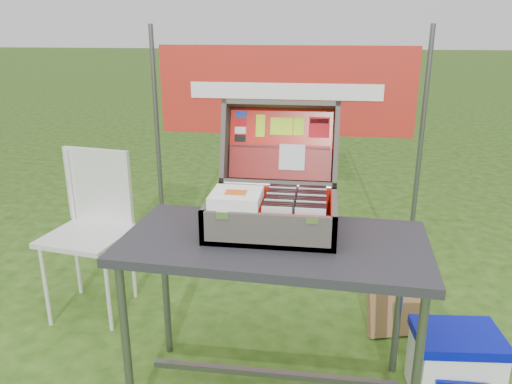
# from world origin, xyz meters

# --- Properties ---
(ground) EXTENTS (80.00, 80.00, 0.00)m
(ground) POSITION_xyz_m (0.00, 0.00, 0.00)
(ground) COLOR #234610
(ground) RESTS_ON ground
(table) EXTENTS (1.34, 0.72, 0.82)m
(table) POSITION_xyz_m (0.06, -0.09, 0.41)
(table) COLOR #252428
(table) RESTS_ON ground
(table_top) EXTENTS (1.34, 0.72, 0.04)m
(table_top) POSITION_xyz_m (0.06, -0.09, 0.80)
(table_top) COLOR #252428
(table_top) RESTS_ON ground
(table_leg_fl) EXTENTS (0.04, 0.04, 0.78)m
(table_leg_fl) POSITION_xyz_m (-0.53, -0.36, 0.39)
(table_leg_fl) COLOR #59595B
(table_leg_fl) RESTS_ON ground
(table_leg_fr) EXTENTS (0.04, 0.04, 0.78)m
(table_leg_fr) POSITION_xyz_m (0.65, -0.36, 0.39)
(table_leg_fr) COLOR #59595B
(table_leg_fr) RESTS_ON ground
(table_leg_bl) EXTENTS (0.04, 0.04, 0.78)m
(table_leg_bl) POSITION_xyz_m (-0.53, 0.18, 0.39)
(table_leg_bl) COLOR #59595B
(table_leg_bl) RESTS_ON ground
(table_leg_br) EXTENTS (0.04, 0.04, 0.78)m
(table_leg_br) POSITION_xyz_m (0.65, 0.18, 0.39)
(table_leg_br) COLOR #59595B
(table_leg_br) RESTS_ON ground
(table_brace) EXTENTS (1.16, 0.03, 0.03)m
(table_brace) POSITION_xyz_m (0.06, -0.09, 0.12)
(table_brace) COLOR #59595B
(table_brace) RESTS_ON ground
(suitcase) EXTENTS (0.56, 0.56, 0.52)m
(suitcase) POSITION_xyz_m (0.04, 0.05, 1.07)
(suitcase) COLOR #524C45
(suitcase) RESTS_ON table
(suitcase_base_bottom) EXTENTS (0.56, 0.40, 0.02)m
(suitcase_base_bottom) POSITION_xyz_m (0.04, -0.01, 0.83)
(suitcase_base_bottom) COLOR #524C45
(suitcase_base_bottom) RESTS_ON table_top
(suitcase_base_wall_front) EXTENTS (0.56, 0.02, 0.15)m
(suitcase_base_wall_front) POSITION_xyz_m (0.04, -0.20, 0.89)
(suitcase_base_wall_front) COLOR #524C45
(suitcase_base_wall_front) RESTS_ON table_top
(suitcase_base_wall_back) EXTENTS (0.56, 0.02, 0.15)m
(suitcase_base_wall_back) POSITION_xyz_m (0.04, 0.18, 0.89)
(suitcase_base_wall_back) COLOR #524C45
(suitcase_base_wall_back) RESTS_ON table_top
(suitcase_base_wall_left) EXTENTS (0.02, 0.40, 0.15)m
(suitcase_base_wall_left) POSITION_xyz_m (-0.23, -0.01, 0.89)
(suitcase_base_wall_left) COLOR #524C45
(suitcase_base_wall_left) RESTS_ON table_top
(suitcase_base_wall_right) EXTENTS (0.02, 0.40, 0.15)m
(suitcase_base_wall_right) POSITION_xyz_m (0.31, -0.01, 0.89)
(suitcase_base_wall_right) COLOR #524C45
(suitcase_base_wall_right) RESTS_ON table_top
(suitcase_liner_floor) EXTENTS (0.52, 0.36, 0.01)m
(suitcase_liner_floor) POSITION_xyz_m (0.04, -0.01, 0.84)
(suitcase_liner_floor) COLOR red
(suitcase_liner_floor) RESTS_ON suitcase_base_bottom
(suitcase_latch_left) EXTENTS (0.05, 0.01, 0.03)m
(suitcase_latch_left) POSITION_xyz_m (-0.14, -0.21, 0.96)
(suitcase_latch_left) COLOR silver
(suitcase_latch_left) RESTS_ON suitcase_base_wall_front
(suitcase_latch_right) EXTENTS (0.05, 0.01, 0.03)m
(suitcase_latch_right) POSITION_xyz_m (0.22, -0.21, 0.96)
(suitcase_latch_right) COLOR silver
(suitcase_latch_right) RESTS_ON suitcase_base_wall_front
(suitcase_hinge) EXTENTS (0.51, 0.02, 0.02)m
(suitcase_hinge) POSITION_xyz_m (0.04, 0.19, 0.97)
(suitcase_hinge) COLOR silver
(suitcase_hinge) RESTS_ON suitcase_base_wall_back
(suitcase_lid_back) EXTENTS (0.56, 0.13, 0.39)m
(suitcase_lid_back) POSITION_xyz_m (0.04, 0.38, 1.12)
(suitcase_lid_back) COLOR #524C45
(suitcase_lid_back) RESTS_ON suitcase_base_wall_back
(suitcase_lid_rim_far) EXTENTS (0.56, 0.15, 0.06)m
(suitcase_lid_rim_far) POSITION_xyz_m (0.04, 0.38, 1.32)
(suitcase_lid_rim_far) COLOR #524C45
(suitcase_lid_rim_far) RESTS_ON suitcase_lid_back
(suitcase_lid_rim_near) EXTENTS (0.56, 0.15, 0.06)m
(suitcase_lid_rim_near) POSITION_xyz_m (0.04, 0.27, 0.96)
(suitcase_lid_rim_near) COLOR #524C45
(suitcase_lid_rim_near) RESTS_ON suitcase_lid_back
(suitcase_lid_rim_left) EXTENTS (0.02, 0.26, 0.43)m
(suitcase_lid_rim_left) POSITION_xyz_m (-0.23, 0.32, 1.14)
(suitcase_lid_rim_left) COLOR #524C45
(suitcase_lid_rim_left) RESTS_ON suitcase_lid_back
(suitcase_lid_rim_right) EXTENTS (0.02, 0.26, 0.43)m
(suitcase_lid_rim_right) POSITION_xyz_m (0.31, 0.32, 1.14)
(suitcase_lid_rim_right) COLOR #524C45
(suitcase_lid_rim_right) RESTS_ON suitcase_lid_back
(suitcase_lid_liner) EXTENTS (0.51, 0.10, 0.34)m
(suitcase_lid_liner) POSITION_xyz_m (0.04, 0.37, 1.12)
(suitcase_lid_liner) COLOR red
(suitcase_lid_liner) RESTS_ON suitcase_lid_back
(suitcase_liner_wall_front) EXTENTS (0.52, 0.01, 0.13)m
(suitcase_liner_wall_front) POSITION_xyz_m (0.04, -0.18, 0.90)
(suitcase_liner_wall_front) COLOR red
(suitcase_liner_wall_front) RESTS_ON suitcase_base_bottom
(suitcase_liner_wall_back) EXTENTS (0.52, 0.01, 0.13)m
(suitcase_liner_wall_back) POSITION_xyz_m (0.04, 0.17, 0.90)
(suitcase_liner_wall_back) COLOR red
(suitcase_liner_wall_back) RESTS_ON suitcase_base_bottom
(suitcase_liner_wall_left) EXTENTS (0.01, 0.36, 0.13)m
(suitcase_liner_wall_left) POSITION_xyz_m (-0.21, -0.01, 0.90)
(suitcase_liner_wall_left) COLOR red
(suitcase_liner_wall_left) RESTS_ON suitcase_base_bottom
(suitcase_liner_wall_right) EXTENTS (0.01, 0.36, 0.13)m
(suitcase_liner_wall_right) POSITION_xyz_m (0.30, -0.01, 0.90)
(suitcase_liner_wall_right) COLOR red
(suitcase_liner_wall_right) RESTS_ON suitcase_base_bottom
(suitcase_lid_pocket) EXTENTS (0.50, 0.08, 0.16)m
(suitcase_lid_pocket) POSITION_xyz_m (0.04, 0.33, 1.04)
(suitcase_lid_pocket) COLOR maroon
(suitcase_lid_pocket) RESTS_ON suitcase_lid_liner
(suitcase_pocket_edge) EXTENTS (0.49, 0.02, 0.02)m
(suitcase_pocket_edge) POSITION_xyz_m (0.04, 0.34, 1.12)
(suitcase_pocket_edge) COLOR maroon
(suitcase_pocket_edge) RESTS_ON suitcase_lid_pocket
(suitcase_pocket_cd) EXTENTS (0.13, 0.04, 0.12)m
(suitcase_pocket_cd) POSITION_xyz_m (0.10, 0.32, 1.07)
(suitcase_pocket_cd) COLOR silver
(suitcase_pocket_cd) RESTS_ON suitcase_lid_pocket
(lid_sticker_cc_a) EXTENTS (0.06, 0.01, 0.03)m
(lid_sticker_cc_a) POSITION_xyz_m (-0.16, 0.41, 1.26)
(lid_sticker_cc_a) COLOR #1933B2
(lid_sticker_cc_a) RESTS_ON suitcase_lid_liner
(lid_sticker_cc_b) EXTENTS (0.06, 0.01, 0.03)m
(lid_sticker_cc_b) POSITION_xyz_m (-0.16, 0.39, 1.23)
(lid_sticker_cc_b) COLOR red
(lid_sticker_cc_b) RESTS_ON suitcase_lid_liner
(lid_sticker_cc_c) EXTENTS (0.06, 0.01, 0.03)m
(lid_sticker_cc_c) POSITION_xyz_m (-0.16, 0.38, 1.19)
(lid_sticker_cc_c) COLOR white
(lid_sticker_cc_c) RESTS_ON suitcase_lid_liner
(lid_sticker_cc_d) EXTENTS (0.06, 0.01, 0.03)m
(lid_sticker_cc_d) POSITION_xyz_m (-0.16, 0.37, 1.15)
(lid_sticker_cc_d) COLOR black
(lid_sticker_cc_d) RESTS_ON suitcase_lid_liner
(lid_card_neon_tall) EXTENTS (0.05, 0.03, 0.11)m
(lid_card_neon_tall) POSITION_xyz_m (-0.06, 0.39, 1.21)
(lid_card_neon_tall) COLOR #B5F318
(lid_card_neon_tall) RESTS_ON suitcase_lid_liner
(lid_card_neon_main) EXTENTS (0.11, 0.03, 0.08)m
(lid_card_neon_main) POSITION_xyz_m (0.04, 0.39, 1.21)
(lid_card_neon_main) COLOR #B5F318
(lid_card_neon_main) RESTS_ON suitcase_lid_liner
(lid_card_neon_small) EXTENTS (0.05, 0.03, 0.08)m
(lid_card_neon_small) POSITION_xyz_m (0.13, 0.39, 1.21)
(lid_card_neon_small) COLOR #B5F318
(lid_card_neon_small) RESTS_ON suitcase_lid_liner
(lid_sticker_band) EXTENTS (0.10, 0.03, 0.10)m
(lid_sticker_band) POSITION_xyz_m (0.23, 0.39, 1.21)
(lid_sticker_band) COLOR red
(lid_sticker_band) RESTS_ON suitcase_lid_liner
(lid_sticker_band_bar) EXTENTS (0.09, 0.01, 0.02)m
(lid_sticker_band_bar) POSITION_xyz_m (0.23, 0.40, 1.24)
(lid_sticker_band_bar) COLOR black
(lid_sticker_band_bar) RESTS_ON suitcase_lid_liner
(cd_left_0) EXTENTS (0.12, 0.01, 0.14)m
(cd_left_0) POSITION_xyz_m (0.08, -0.16, 0.92)
(cd_left_0) COLOR silver
(cd_left_0) RESTS_ON suitcase_liner_floor
(cd_left_1) EXTENTS (0.12, 0.01, 0.14)m
(cd_left_1) POSITION_xyz_m (0.08, -0.14, 0.92)
(cd_left_1) COLOR black
(cd_left_1) RESTS_ON suitcase_liner_floor
(cd_left_2) EXTENTS (0.12, 0.01, 0.14)m
(cd_left_2) POSITION_xyz_m (0.08, -0.12, 0.92)
(cd_left_2) COLOR black
(cd_left_2) RESTS_ON suitcase_liner_floor
(cd_left_3) EXTENTS (0.12, 0.01, 0.14)m
(cd_left_3) POSITION_xyz_m (0.08, -0.09, 0.92)
(cd_left_3) COLOR black
(cd_left_3) RESTS_ON suitcase_liner_floor
(cd_left_4) EXTENTS (0.12, 0.01, 0.14)m
(cd_left_4) POSITION_xyz_m (0.08, -0.07, 0.92)
(cd_left_4) COLOR silver
(cd_left_4) RESTS_ON suitcase_liner_floor
(cd_left_5) EXTENTS (0.12, 0.01, 0.14)m
(cd_left_5) POSITION_xyz_m (0.08, -0.05, 0.92)
(cd_left_5) COLOR black
(cd_left_5) RESTS_ON suitcase_liner_floor
(cd_left_6) EXTENTS (0.12, 0.01, 0.14)m
(cd_left_6) POSITION_xyz_m (0.08, -0.03, 0.92)
(cd_left_6) COLOR black
(cd_left_6) RESTS_ON suitcase_liner_floor
(cd_left_7) EXTENTS (0.12, 0.01, 0.14)m
(cd_left_7) POSITION_xyz_m (0.08, -0.01, 0.92)
(cd_left_7) COLOR black
(cd_left_7) RESTS_ON suitcase_liner_floor
(cd_left_8) EXTENTS (0.12, 0.01, 0.14)m
(cd_left_8) POSITION_xyz_m (0.08, 0.02, 0.92)
(cd_left_8) COLOR silver
(cd_left_8) RESTS_ON suitcase_liner_floor
(cd_left_9) EXTENTS (0.12, 0.01, 0.14)m
(cd_left_9) POSITION_xyz_m (0.08, 0.04, 0.92)
(cd_left_9) COLOR black
(cd_left_9) RESTS_ON suitcase_liner_floor
(cd_left_10) EXTENTS (0.12, 0.01, 0.14)m
(cd_left_10) POSITION_xyz_m (0.08, 0.06, 0.92)
(cd_left_10) COLOR black
(cd_left_10) RESTS_ON suitcase_liner_floor
(cd_left_11) EXTENTS (0.12, 0.01, 0.14)m
(cd_left_11) POSITION_xyz_m (0.08, 0.08, 0.92)
(cd_left_11) COLOR black
(cd_left_11) RESTS_ON suitcase_liner_floor
(cd_left_12) EXTENTS (0.12, 0.01, 0.14)m
(cd_left_12) POSITION_xyz_m (0.08, 0.11, 0.92)
(cd_left_12) COLOR silver
(cd_left_12) RESTS_ON suitcase_liner_floor
(cd_left_13) EXTENTS (0.12, 0.01, 0.14)m
(cd_left_13) POSITION_xyz_m (0.08, 0.13, 0.92)
(cd_left_13) COLOR black
(cd_left_13) RESTS_ON suitcase_liner_floor
(cd_left_14) EXTENTS (0.12, 0.01, 0.14)m
(cd_left_14) POSITION_xyz_m (0.08, 0.15, 0.92)
(cd_left_14) COLOR black
(cd_left_14) RESTS_ON suitcase_liner_floor
(cd_right_0) EXTENTS (0.12, 0.01, 0.14)m
(cd_right_0) POSITION_xyz_m (0.21, -0.16, 0.92)
(cd_right_0) COLOR silver
(cd_right_0) RESTS_ON suitcase_liner_floor
(cd_right_1) EXTENTS (0.12, 0.01, 0.14)m
(cd_right_1) POSITION_xyz_m (0.21, -0.14, 0.92)
(cd_right_1) COLOR black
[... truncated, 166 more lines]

